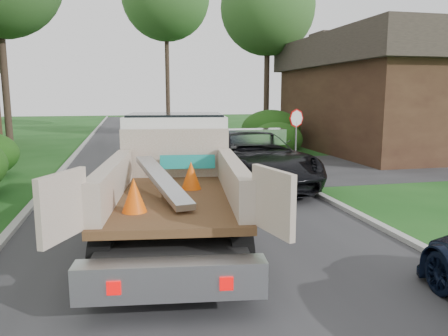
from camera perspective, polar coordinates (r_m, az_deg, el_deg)
ground at (r=8.34m, az=-1.37°, el=-11.77°), size 120.00×120.00×0.00m
road at (r=17.95m, az=-7.59°, el=-0.26°), size 8.00×90.00×0.02m
side_street at (r=21.63m, az=26.23°, el=0.50°), size 16.00×7.00×0.02m
curb_left at (r=18.06m, az=-20.65°, el=-0.56°), size 0.20×90.00×0.12m
curb_right at (r=18.73m, az=5.00°, el=0.37°), size 0.20×90.00×0.12m
stop_sign at (r=17.97m, az=9.40°, el=5.40°), size 0.71×0.32×2.48m
house_right at (r=26.04m, az=21.57°, el=9.15°), size 9.72×12.96×6.20m
hedge_right_a at (r=21.99m, az=6.91°, el=3.77°), size 2.60×2.60×1.70m
hedge_right_b at (r=25.02m, az=6.15°, el=5.06°), size 3.38×3.38×2.21m
tree_right_far at (r=29.56m, az=5.74°, el=20.10°), size 6.00×6.00×11.50m
flatbed_truck at (r=9.87m, az=-6.39°, el=-0.04°), size 3.64×7.09×2.58m
black_pickup at (r=14.79m, az=3.50°, el=1.28°), size 3.41×6.74×1.83m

